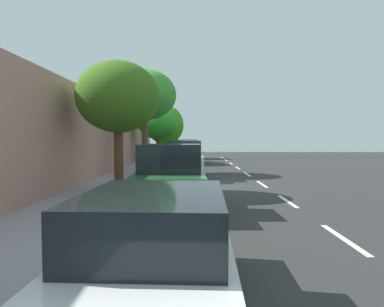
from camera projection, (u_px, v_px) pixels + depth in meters
ground at (204, 184)px, 15.58m from camera, size 70.52×70.52×0.00m
sidewalk at (123, 182)px, 15.58m from camera, size 3.07×44.08×0.16m
curb_edge at (157, 182)px, 15.58m from camera, size 0.16×44.08×0.16m
lane_stripe_centre at (262, 184)px, 15.51m from camera, size 0.14×44.20×0.01m
lane_stripe_bike_edge at (189, 184)px, 15.58m from camera, size 0.12×44.08×0.01m
building_facade at (83, 137)px, 15.49m from camera, size 0.50×44.08×4.37m
parked_suv_black_nearest at (187, 151)px, 28.13m from camera, size 1.99×4.71×1.99m
parked_suv_silver_second at (184, 159)px, 18.01m from camera, size 2.02×4.73×1.99m
parked_pickup_green_mid at (171, 178)px, 10.46m from camera, size 2.08×5.33×1.95m
parked_sedan_white_far at (154, 259)px, 3.84m from camera, size 1.98×4.47×1.52m
bicycle_at_curb at (175, 164)px, 22.51m from camera, size 1.70×0.59×0.76m
cyclist_with_backpack at (172, 153)px, 22.93m from camera, size 0.43×0.62×1.78m
street_tree_near_cyclist at (165, 125)px, 34.56m from camera, size 3.77×3.77×5.31m
street_tree_mid_block at (158, 124)px, 27.15m from camera, size 3.14×3.14×4.38m
street_tree_far_end at (144, 95)px, 19.60m from camera, size 3.72×3.72×5.95m
street_tree_corner at (118, 98)px, 12.73m from camera, size 3.14×3.14×4.87m
pedestrian_on_phone at (149, 151)px, 28.25m from camera, size 0.34×0.59×1.57m
fire_hydrant at (164, 159)px, 24.41m from camera, size 0.22×0.22×0.84m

